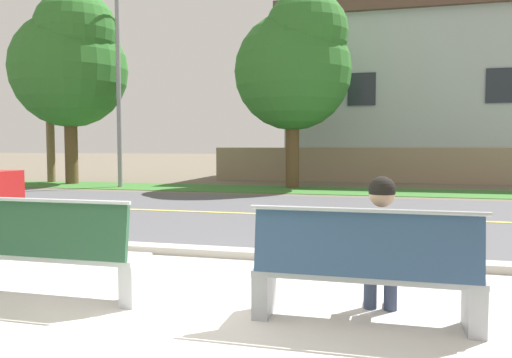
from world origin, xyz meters
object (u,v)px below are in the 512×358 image
(shade_tree_far_left, at_px, (71,61))
(shade_tree_left, at_px, (296,63))
(bench_right, at_px, (364,272))
(streetlamp, at_px, (121,66))
(seated_person_grey, at_px, (381,243))
(bench_left, at_px, (51,253))

(shade_tree_far_left, distance_m, shade_tree_left, 8.63)
(bench_right, xyz_separation_m, shade_tree_far_left, (-11.43, 12.74, 4.25))
(streetlamp, bearing_deg, shade_tree_left, 8.65)
(seated_person_grey, bearing_deg, shade_tree_left, 102.87)
(streetlamp, bearing_deg, bench_right, -53.45)
(streetlamp, relative_size, shade_tree_far_left, 1.05)
(shade_tree_left, bearing_deg, seated_person_grey, -77.13)
(bench_left, bearing_deg, seated_person_grey, 3.14)
(bench_right, relative_size, seated_person_grey, 1.49)
(seated_person_grey, bearing_deg, shade_tree_far_left, 132.60)
(bench_left, height_order, seated_person_grey, seated_person_grey)
(seated_person_grey, relative_size, shade_tree_left, 0.19)
(shade_tree_far_left, height_order, shade_tree_left, shade_tree_far_left)
(bench_right, height_order, shade_tree_far_left, shade_tree_far_left)
(seated_person_grey, height_order, shade_tree_far_left, shade_tree_far_left)
(bench_left, relative_size, seated_person_grey, 1.49)
(bench_right, xyz_separation_m, shade_tree_left, (-2.81, 13.04, 3.88))
(shade_tree_far_left, bearing_deg, bench_right, -48.12)
(bench_left, xyz_separation_m, seated_person_grey, (3.12, 0.17, 0.22))
(shade_tree_far_left, bearing_deg, bench_left, -56.47)
(bench_right, xyz_separation_m, seated_person_grey, (0.13, 0.17, 0.22))
(seated_person_grey, bearing_deg, bench_right, -127.76)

